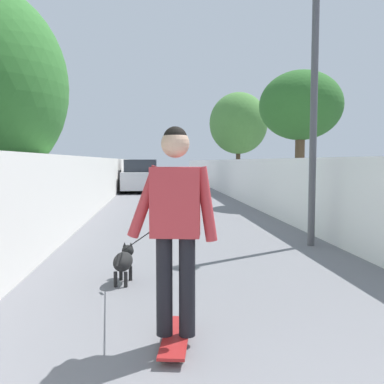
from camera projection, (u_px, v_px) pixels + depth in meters
name	position (u px, v px, depth m)	size (l,w,h in m)	color
ground_plane	(176.00, 203.00, 14.40)	(80.00, 80.00, 0.00)	slate
wall_left	(93.00, 184.00, 12.13)	(48.00, 0.30, 1.58)	silver
fence_right	(262.00, 184.00, 12.59)	(48.00, 0.30, 1.53)	white
tree_right_near	(301.00, 106.00, 13.54)	(2.70, 2.70, 4.41)	brown
tree_right_distant	(238.00, 123.00, 19.42)	(2.72, 2.72, 4.68)	#473523
lamp_post	(315.00, 58.00, 6.97)	(0.36, 0.36, 4.73)	#4C4C51
skateboard	(176.00, 337.00, 3.30)	(0.82, 0.32, 0.08)	maroon
person_skateboarder	(176.00, 215.00, 3.22)	(0.27, 0.72, 1.65)	black
dog	(124.00, 260.00, 4.97)	(2.07, 0.69, 1.06)	black
car_near	(141.00, 177.00, 20.00)	(3.89, 1.80, 1.54)	silver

